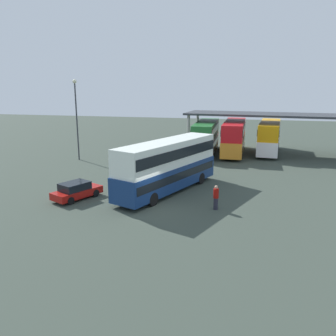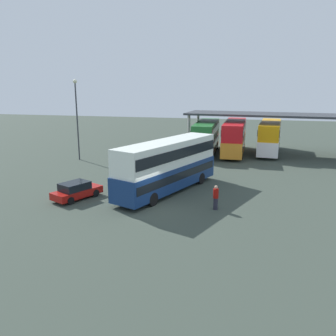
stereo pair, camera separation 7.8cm
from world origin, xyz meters
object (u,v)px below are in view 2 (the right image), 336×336
pedestrian_waiting (216,198)px  double_decker_far_right (270,136)px  parked_hatchback (76,190)px  lamppost_tall (77,111)px  double_decker_near_canopy (206,136)px  double_decker_mid_row (234,136)px  double_decker_main (168,164)px

pedestrian_waiting → double_decker_far_right: bearing=-163.7°
parked_hatchback → lamppost_tall: size_ratio=0.45×
lamppost_tall → double_decker_near_canopy: bearing=28.3°
double_decker_near_canopy → lamppost_tall: size_ratio=1.18×
double_decker_mid_row → lamppost_tall: lamppost_tall is taller
parked_hatchback → double_decker_near_canopy: (7.31, 21.08, 1.56)m
double_decker_mid_row → lamppost_tall: size_ratio=1.20×
parked_hatchback → double_decker_near_canopy: bearing=5.7°
double_decker_far_right → lamppost_tall: (-22.07, -9.57, 3.47)m
double_decker_mid_row → pedestrian_waiting: bearing=-179.8°
pedestrian_waiting → double_decker_main: bearing=-101.1°
double_decker_mid_row → pedestrian_waiting: 21.48m
double_decker_near_canopy → pedestrian_waiting: 21.26m
parked_hatchback → pedestrian_waiting: bearing=-64.4°
double_decker_near_canopy → lamppost_tall: (-14.10, -7.60, 3.48)m
double_decker_near_canopy → double_decker_mid_row: 3.59m
lamppost_tall → pedestrian_waiting: size_ratio=5.24×
parked_hatchback → pedestrian_waiting: size_ratio=2.38×
double_decker_main → pedestrian_waiting: double_decker_main is taller
parked_hatchback → double_decker_mid_row: bearing=-1.9°
parked_hatchback → pedestrian_waiting: 10.77m
lamppost_tall → double_decker_main: bearing=-36.7°
double_decker_main → double_decker_near_canopy: double_decker_main is taller
double_decker_far_right → double_decker_near_canopy: bearing=108.6°
double_decker_mid_row → lamppost_tall: 19.72m
double_decker_main → pedestrian_waiting: size_ratio=6.56×
double_decker_mid_row → pedestrian_waiting: size_ratio=6.29×
double_decker_mid_row → double_decker_far_right: (4.42, 1.47, -0.06)m
lamppost_tall → pedestrian_waiting: lamppost_tall is taller
double_decker_main → parked_hatchback: double_decker_main is taller
double_decker_main → lamppost_tall: 16.87m
double_decker_main → parked_hatchback: (-6.46, -3.59, -1.66)m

